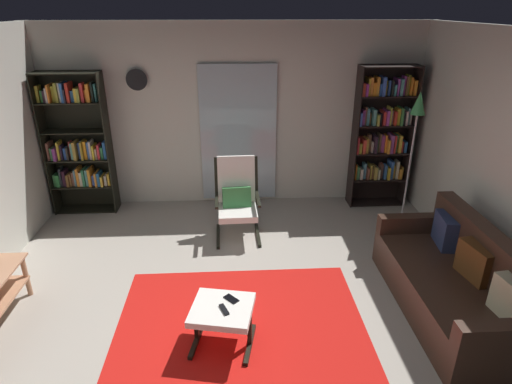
# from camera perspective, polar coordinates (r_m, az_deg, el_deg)

# --- Properties ---
(ground_plane) EXTENTS (7.02, 7.02, 0.00)m
(ground_plane) POSITION_cam_1_polar(r_m,az_deg,el_deg) (4.23, -2.02, -17.44)
(ground_plane) COLOR #AAA295
(wall_back) EXTENTS (5.60, 0.06, 2.60)m
(wall_back) POSITION_cam_1_polar(r_m,az_deg,el_deg) (6.26, -2.89, 9.99)
(wall_back) COLOR silver
(wall_back) RESTS_ON ground
(glass_door_panel) EXTENTS (1.10, 0.01, 2.00)m
(glass_door_panel) POSITION_cam_1_polar(r_m,az_deg,el_deg) (6.26, -2.36, 7.63)
(glass_door_panel) COLOR silver
(area_rug) EXTENTS (2.34, 2.11, 0.01)m
(area_rug) POSITION_cam_1_polar(r_m,az_deg,el_deg) (4.12, -1.96, -18.72)
(area_rug) COLOR red
(area_rug) RESTS_ON ground
(bookshelf_near_tv) EXTENTS (0.87, 0.30, 1.99)m
(bookshelf_near_tv) POSITION_cam_1_polar(r_m,az_deg,el_deg) (6.47, -22.70, 5.99)
(bookshelf_near_tv) COLOR black
(bookshelf_near_tv) RESTS_ON ground
(bookshelf_near_sofa) EXTENTS (0.82, 0.30, 2.04)m
(bookshelf_near_sofa) POSITION_cam_1_polar(r_m,az_deg,el_deg) (6.44, 16.44, 7.66)
(bookshelf_near_sofa) COLOR black
(bookshelf_near_sofa) RESTS_ON ground
(leather_sofa) EXTENTS (0.83, 1.93, 0.86)m
(leather_sofa) POSITION_cam_1_polar(r_m,az_deg,el_deg) (4.63, 25.12, -11.03)
(leather_sofa) COLOR #3A261B
(leather_sofa) RESTS_ON ground
(lounge_armchair) EXTENTS (0.57, 0.66, 1.02)m
(lounge_armchair) POSITION_cam_1_polar(r_m,az_deg,el_deg) (5.47, -2.55, -0.55)
(lounge_armchair) COLOR black
(lounge_armchair) RESTS_ON ground
(ottoman) EXTENTS (0.60, 0.57, 0.41)m
(ottoman) POSITION_cam_1_polar(r_m,az_deg,el_deg) (3.85, -4.53, -15.87)
(ottoman) COLOR white
(ottoman) RESTS_ON ground
(tv_remote) EXTENTS (0.09, 0.15, 0.02)m
(tv_remote) POSITION_cam_1_polar(r_m,az_deg,el_deg) (3.76, -4.28, -15.37)
(tv_remote) COLOR black
(tv_remote) RESTS_ON ottoman
(cell_phone) EXTENTS (0.14, 0.15, 0.01)m
(cell_phone) POSITION_cam_1_polar(r_m,az_deg,el_deg) (3.88, -3.32, -14.07)
(cell_phone) COLOR black
(cell_phone) RESTS_ON ottoman
(floor_lamp_by_shelf) EXTENTS (0.22, 0.22, 1.84)m
(floor_lamp_by_shelf) POSITION_cam_1_polar(r_m,az_deg,el_deg) (5.63, 20.60, 8.71)
(floor_lamp_by_shelf) COLOR #A5A5AD
(floor_lamp_by_shelf) RESTS_ON ground
(wall_clock) EXTENTS (0.29, 0.03, 0.29)m
(wall_clock) POSITION_cam_1_polar(r_m,az_deg,el_deg) (6.21, -15.64, 14.24)
(wall_clock) COLOR silver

